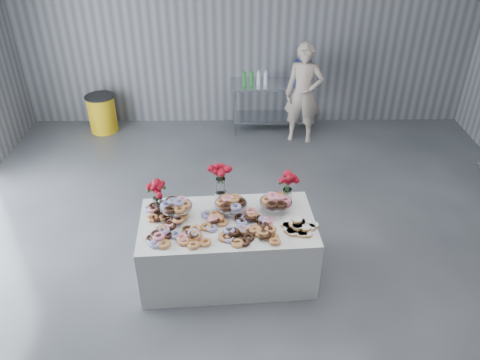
# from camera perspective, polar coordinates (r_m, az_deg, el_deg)

# --- Properties ---
(ground) EXTENTS (9.00, 9.00, 0.00)m
(ground) POSITION_cam_1_polar(r_m,az_deg,el_deg) (5.30, 1.82, -14.13)
(ground) COLOR #393B40
(ground) RESTS_ON ground
(room_walls) EXTENTS (8.04, 9.04, 4.02)m
(room_walls) POSITION_cam_1_polar(r_m,az_deg,el_deg) (3.89, -1.69, 14.32)
(room_walls) COLOR slate
(room_walls) RESTS_ON ground
(display_table) EXTENTS (1.96, 1.13, 0.75)m
(display_table) POSITION_cam_1_polar(r_m,az_deg,el_deg) (5.32, -1.51, -8.24)
(display_table) COLOR white
(display_table) RESTS_ON ground
(prep_table) EXTENTS (1.50, 0.60, 0.90)m
(prep_table) POSITION_cam_1_polar(r_m,az_deg,el_deg) (8.40, 3.98, 9.94)
(prep_table) COLOR silver
(prep_table) RESTS_ON ground
(donut_mounds) EXTENTS (1.86, 0.92, 0.09)m
(donut_mounds) POSITION_cam_1_polar(r_m,az_deg,el_deg) (5.02, -1.58, -5.00)
(donut_mounds) COLOR #C47F47
(donut_mounds) RESTS_ON display_table
(cake_stand_left) EXTENTS (0.36, 0.36, 0.17)m
(cake_stand_left) POSITION_cam_1_polar(r_m,az_deg,el_deg) (5.13, -7.83, -3.05)
(cake_stand_left) COLOR silver
(cake_stand_left) RESTS_ON display_table
(cake_stand_mid) EXTENTS (0.36, 0.36, 0.17)m
(cake_stand_mid) POSITION_cam_1_polar(r_m,az_deg,el_deg) (5.12, -1.13, -2.77)
(cake_stand_mid) COLOR silver
(cake_stand_mid) RESTS_ON display_table
(cake_stand_right) EXTENTS (0.36, 0.36, 0.17)m
(cake_stand_right) POSITION_cam_1_polar(r_m,az_deg,el_deg) (5.17, 4.42, -2.50)
(cake_stand_right) COLOR silver
(cake_stand_right) RESTS_ON display_table
(danish_pile) EXTENTS (0.48, 0.48, 0.11)m
(danish_pile) POSITION_cam_1_polar(r_m,az_deg,el_deg) (5.02, 7.14, -5.15)
(danish_pile) COLOR silver
(danish_pile) RESTS_ON display_table
(bouquet_left) EXTENTS (0.26, 0.26, 0.42)m
(bouquet_left) POSITION_cam_1_polar(r_m,az_deg,el_deg) (5.15, -10.14, -1.07)
(bouquet_left) COLOR white
(bouquet_left) RESTS_ON display_table
(bouquet_right) EXTENTS (0.26, 0.26, 0.42)m
(bouquet_right) POSITION_cam_1_polar(r_m,az_deg,el_deg) (5.23, 5.88, -0.08)
(bouquet_right) COLOR white
(bouquet_right) RESTS_ON display_table
(bouquet_center) EXTENTS (0.26, 0.26, 0.57)m
(bouquet_center) POSITION_cam_1_polar(r_m,az_deg,el_deg) (5.15, -2.40, 0.64)
(bouquet_center) COLOR silver
(bouquet_center) RESTS_ON display_table
(water_jug) EXTENTS (0.28, 0.28, 0.55)m
(water_jug) POSITION_cam_1_polar(r_m,az_deg,el_deg) (8.26, 7.67, 13.28)
(water_jug) COLOR blue
(water_jug) RESTS_ON prep_table
(drink_bottles) EXTENTS (0.54, 0.08, 0.27)m
(drink_bottles) POSITION_cam_1_polar(r_m,az_deg,el_deg) (8.13, 1.84, 12.37)
(drink_bottles) COLOR #268C33
(drink_bottles) RESTS_ON prep_table
(person) EXTENTS (0.70, 0.54, 1.70)m
(person) POSITION_cam_1_polar(r_m,az_deg,el_deg) (8.02, 7.76, 10.39)
(person) COLOR #CC8C93
(person) RESTS_ON ground
(trash_barrel) EXTENTS (0.52, 0.52, 0.67)m
(trash_barrel) POSITION_cam_1_polar(r_m,az_deg,el_deg) (8.81, -16.44, 7.79)
(trash_barrel) COLOR gold
(trash_barrel) RESTS_ON ground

